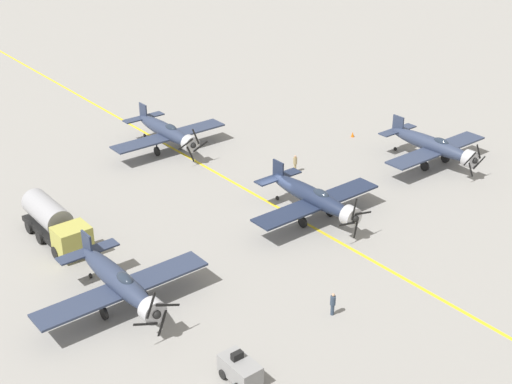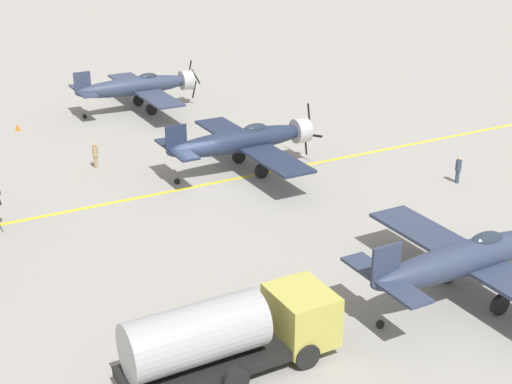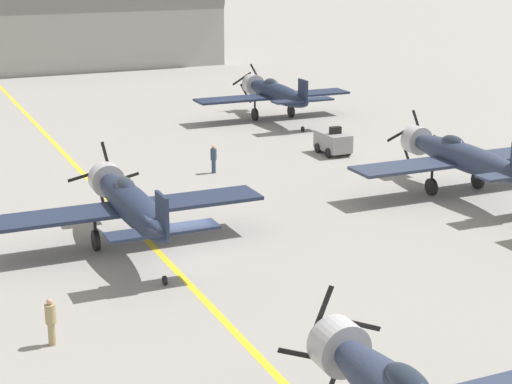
{
  "view_description": "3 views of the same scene",
  "coord_description": "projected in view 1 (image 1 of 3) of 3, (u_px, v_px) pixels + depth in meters",
  "views": [
    {
      "loc": [
        34.47,
        40.27,
        27.77
      ],
      "look_at": [
        3.59,
        1.55,
        3.17
      ],
      "focal_mm": 50.0,
      "sensor_mm": 36.0,
      "label": 1
    },
    {
      "loc": [
        35.96,
        -15.84,
        15.73
      ],
      "look_at": [
        6.8,
        0.06,
        2.04
      ],
      "focal_mm": 50.0,
      "sensor_mm": 36.0,
      "label": 2
    },
    {
      "loc": [
        -10.16,
        -30.74,
        12.84
      ],
      "look_at": [
        4.36,
        1.93,
        2.32
      ],
      "focal_mm": 60.0,
      "sensor_mm": 36.0,
      "label": 3
    }
  ],
  "objects": [
    {
      "name": "ground_crew_walking",
      "position": [
        333.0,
        303.0,
        45.95
      ],
      "size": [
        0.36,
        0.36,
        1.64
      ],
      "color": "#334256",
      "rests_on": "ground"
    },
    {
      "name": "traffic_cone",
      "position": [
        353.0,
        134.0,
        73.85
      ],
      "size": [
        0.36,
        0.36,
        0.55
      ],
      "primitive_type": "cone",
      "color": "orange",
      "rests_on": "ground"
    },
    {
      "name": "airplane_mid_left",
      "position": [
        434.0,
        146.0,
        66.64
      ],
      "size": [
        12.0,
        9.98,
        3.65
      ],
      "rotation": [
        0.0,
        0.0,
        -0.29
      ],
      "color": "#303A54",
      "rests_on": "ground"
    },
    {
      "name": "fuel_tanker",
      "position": [
        55.0,
        223.0,
        54.23
      ],
      "size": [
        2.67,
        8.0,
        2.98
      ],
      "color": "black",
      "rests_on": "ground"
    },
    {
      "name": "tow_tractor",
      "position": [
        240.0,
        369.0,
        40.41
      ],
      "size": [
        1.57,
        2.6,
        1.79
      ],
      "color": "gray",
      "rests_on": "ground"
    },
    {
      "name": "ground_crew_inspecting",
      "position": [
        295.0,
        163.0,
        65.85
      ],
      "size": [
        0.36,
        0.36,
        1.66
      ],
      "color": "tan",
      "rests_on": "ground"
    },
    {
      "name": "airplane_mid_center",
      "position": [
        314.0,
        198.0,
        56.97
      ],
      "size": [
        12.0,
        9.98,
        3.78
      ],
      "rotation": [
        0.0,
        0.0,
        -0.26
      ],
      "color": "#202B44",
      "rests_on": "ground"
    },
    {
      "name": "airplane_mid_right",
      "position": [
        120.0,
        282.0,
        46.12
      ],
      "size": [
        12.0,
        9.98,
        3.69
      ],
      "rotation": [
        0.0,
        0.0,
        0.29
      ],
      "color": "#2E3852",
      "rests_on": "ground"
    },
    {
      "name": "taxiway_stripe",
      "position": [
        278.0,
        207.0,
        59.8
      ],
      "size": [
        0.3,
        160.0,
        0.01
      ],
      "primitive_type": "cube",
      "color": "yellow",
      "rests_on": "ground"
    },
    {
      "name": "airplane_near_center",
      "position": [
        167.0,
        132.0,
        69.8
      ],
      "size": [
        12.0,
        9.98,
        3.7
      ],
      "rotation": [
        0.0,
        0.0,
        -0.16
      ],
      "color": "#2F3952",
      "rests_on": "ground"
    },
    {
      "name": "ground_plane",
      "position": [
        278.0,
        208.0,
        59.8
      ],
      "size": [
        400.0,
        400.0,
        0.0
      ],
      "primitive_type": "plane",
      "color": "gray"
    }
  ]
}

